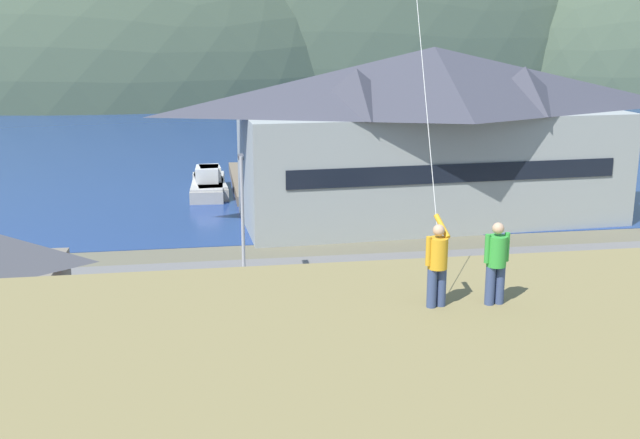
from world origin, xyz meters
The scene contains 19 objects.
ground_plane centered at (0.00, 0.00, 0.00)m, with size 600.00×600.00×0.00m, color #66604C.
parking_lot_pad centered at (0.00, 5.00, 0.05)m, with size 40.00×20.00×0.10m, color slate.
bay_water centered at (0.00, 60.00, 0.01)m, with size 360.00×84.00×0.03m, color navy.
far_hill_west_ridge centered at (-18.35, 119.80, 0.00)m, with size 98.74×68.53×66.27m, color #42513D.
far_hill_east_peak centered at (28.59, 115.41, 0.00)m, with size 99.86×46.66×79.44m, color #42513D.
harbor_lodge centered at (9.32, 22.18, 5.81)m, with size 25.61×10.83×10.95m.
wharf_dock centered at (-1.19, 34.52, 0.35)m, with size 3.20×13.81×0.70m.
moored_boat_wharfside centered at (-4.57, 32.35, 0.72)m, with size 2.58×6.72×2.16m.
moored_boat_outer_mooring centered at (2.51, 34.41, 0.72)m, with size 2.72×8.33×2.16m.
moored_boat_inner_slip centered at (-4.71, 32.10, 0.72)m, with size 2.69×7.42×2.16m.
parked_car_back_row_left centered at (-4.21, -0.56, 1.06)m, with size 4.23×2.10×1.82m.
parked_car_corner_spot centered at (11.44, 6.84, 1.06)m, with size 4.25×2.16×1.82m.
parked_car_mid_row_near centered at (6.15, 5.68, 1.06)m, with size 4.27×2.19×1.82m.
parked_car_back_row_right centered at (7.53, 0.28, 1.06)m, with size 4.28×2.20×1.82m.
parked_car_front_row_red centered at (-0.81, 6.44, 1.06)m, with size 4.25×2.16×1.82m.
parked_car_lone_by_shed centered at (0.87, 1.57, 1.06)m, with size 4.33×2.33×1.82m.
parking_light_pole centered at (-3.36, 10.56, 3.81)m, with size 0.24×0.78×6.36m.
person_kite_flyer centered at (-0.55, -10.17, 7.67)m, with size 0.52×0.70×1.86m.
person_companion centered at (0.69, -10.22, 7.66)m, with size 0.55×0.40×1.74m.
Camera 1 is at (-5.22, -24.51, 12.37)m, focal length 43.25 mm.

